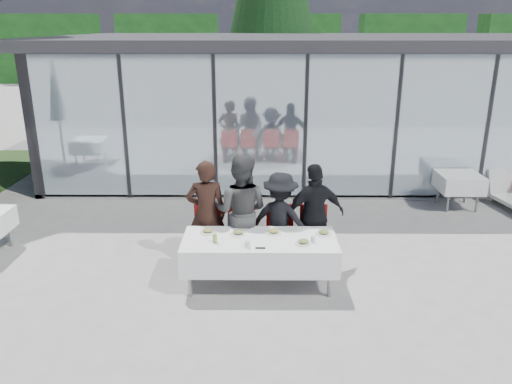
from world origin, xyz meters
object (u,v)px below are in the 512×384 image
diner_a (207,214)px  plate_d (324,233)px  diner_chair_d (313,232)px  plate_c (274,232)px  diner_chair_a (208,232)px  dining_table (260,252)px  diner_c (280,220)px  diner_b (241,211)px  diner_d (315,215)px  plate_a (208,231)px  folded_eyeglasses (260,248)px  diner_chair_c (280,232)px  diner_chair_b (241,232)px  plate_b (238,233)px  spare_table_right (459,182)px  plate_extra (303,242)px  juice_bottle (215,238)px  lounger (511,195)px

diner_a → plate_d: diner_a is taller
diner_chair_d → plate_c: bearing=-140.2°
diner_a → diner_chair_a: 0.34m
dining_table → diner_c: diner_c is taller
plate_d → diner_a: bearing=163.5°
diner_b → diner_d: size_ratio=1.09×
diner_b → plate_d: diner_b is taller
diner_a → diner_d: diner_a is taller
diner_c → plate_a: bearing=42.7°
folded_eyeglasses → diner_chair_a: bearing=128.0°
diner_a → plate_a: size_ratio=7.28×
plate_c → plate_a: bearing=179.0°
diner_chair_c → plate_c: diner_chair_c is taller
diner_c → folded_eyeglasses: (-0.32, -1.03, -0.02)m
diner_chair_b → plate_d: 1.40m
diner_c → plate_c: (-0.12, -0.50, 0.00)m
dining_table → plate_a: (-0.78, 0.21, 0.24)m
plate_a → diner_c: bearing=23.4°
diner_a → diner_d: 1.71m
plate_a → plate_b: 0.47m
plate_c → diner_c: bearing=76.5°
dining_table → plate_c: (0.21, 0.20, 0.24)m
diner_chair_a → spare_table_right: diner_chair_a is taller
plate_extra → plate_d: bearing=45.8°
diner_chair_c → diner_d: (0.54, -0.06, 0.31)m
plate_b → plate_d: (1.27, 0.01, 0.00)m
dining_table → plate_a: bearing=164.7°
plate_c → dining_table: bearing=-136.7°
diner_b → plate_b: diner_b is taller
diner_chair_a → diner_chair_c: size_ratio=1.00×
diner_chair_b → spare_table_right: size_ratio=1.13×
diner_d → plate_b: bearing=8.8°
diner_chair_c → spare_table_right: 4.70m
diner_chair_b → diner_c: (0.63, -0.06, 0.24)m
dining_table → plate_extra: size_ratio=9.42×
diner_chair_a → diner_c: bearing=-2.8°
diner_a → spare_table_right: size_ratio=2.03×
diner_chair_d → juice_bottle: (-1.51, -0.89, 0.28)m
diner_chair_c → juice_bottle: (-0.97, -0.89, 0.28)m
diner_b → juice_bottle: (-0.34, -0.84, -0.10)m
diner_chair_c → plate_a: diner_chair_c is taller
diner_a → lounger: (6.23, 2.73, -0.62)m
diner_d → diner_chair_d: 0.31m
plate_a → folded_eyeglasses: bearing=-35.0°
diner_chair_b → folded_eyeglasses: 1.15m
diner_chair_b → plate_c: bearing=-47.5°
plate_d → spare_table_right: 4.59m
dining_table → plate_a: 0.84m
plate_b → plate_c: bearing=5.1°
diner_chair_d → diner_chair_b: bearing=180.0°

